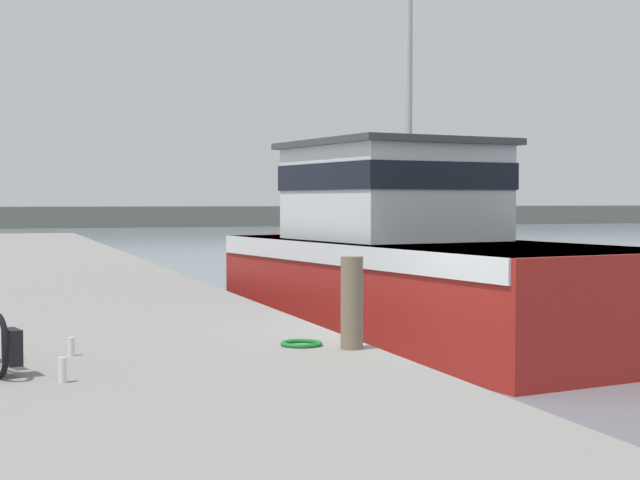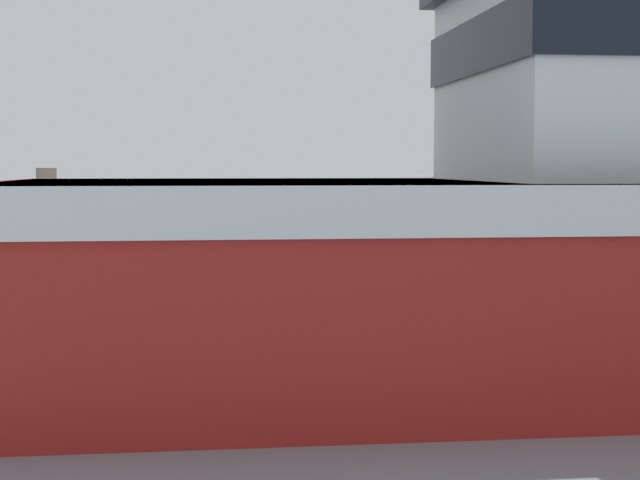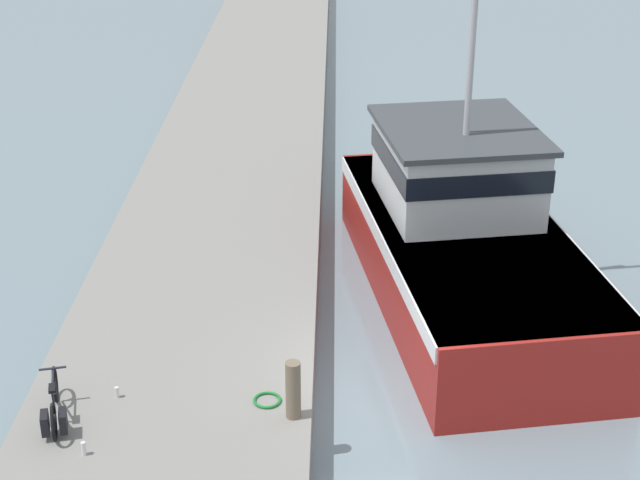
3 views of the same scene
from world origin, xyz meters
name	(u,v)px [view 1 (image 1 of 3)]	position (x,y,z in m)	size (l,w,h in m)	color
ground_plane	(432,389)	(0.00, 0.00, 0.00)	(320.00, 320.00, 0.00)	gray
dock_pier	(142,375)	(-3.75, 0.00, 0.40)	(4.85, 80.00, 0.81)	gray
far_shoreline	(358,215)	(30.00, 81.31, 0.96)	(180.00, 5.00, 1.93)	slate
fishing_boat_main	(412,260)	(1.77, 4.61, 1.39)	(5.30, 11.25, 8.70)	maroon
mooring_post	(352,303)	(-1.62, -1.37, 1.33)	(0.25, 0.25, 1.03)	#756651
hose_coil	(301,343)	(-2.08, -0.95, 0.83)	(0.48, 0.48, 0.05)	#197A2D
water_bottle_on_curb	(71,347)	(-4.63, -0.87, 0.91)	(0.07, 0.07, 0.20)	silver
water_bottle_by_bike	(63,370)	(-4.82, -2.42, 0.93)	(0.08, 0.08, 0.23)	silver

